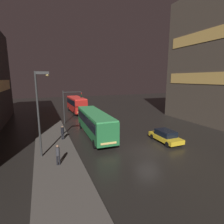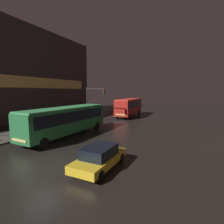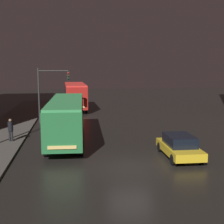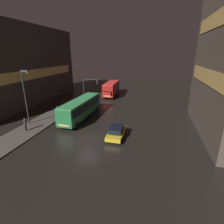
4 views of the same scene
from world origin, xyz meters
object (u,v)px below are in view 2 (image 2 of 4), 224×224
Objects in this scene: bus_far at (129,106)px; pedestrian_mid at (38,123)px; traffic_light_main at (93,99)px; bus_near at (67,118)px; car_taxi at (99,157)px.

pedestrian_mid is (-5.06, -17.20, -0.94)m from bus_far.
pedestrian_mid is 9.20m from traffic_light_main.
car_taxi is (7.13, -5.42, -1.22)m from bus_near.
bus_near is 4.25m from pedestrian_mid.
traffic_light_main is at bearing -76.15° from bus_near.
bus_near is 6.64× the size of pedestrian_mid.
car_taxi is at bearing 4.21° from pedestrian_mid.
bus_near is at bearing -78.28° from traffic_light_main.
traffic_light_main is (-1.70, 8.21, 1.81)m from bus_near.
bus_far is 5.38× the size of pedestrian_mid.
pedestrian_mid is (-4.16, -0.26, -0.81)m from bus_near.
bus_near is 9.05m from car_taxi.
bus_far reaches higher than bus_near.
traffic_light_main is at bearing -56.48° from car_taxi.
pedestrian_mid is 0.31× the size of traffic_light_main.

